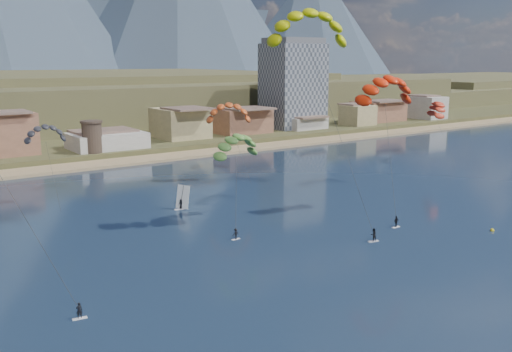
# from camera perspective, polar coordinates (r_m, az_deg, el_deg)

# --- Properties ---
(ground) EXTENTS (2400.00, 2400.00, 0.00)m
(ground) POSITION_cam_1_polar(r_m,az_deg,el_deg) (62.45, 17.87, -13.95)
(ground) COLOR black
(ground) RESTS_ON ground
(beach) EXTENTS (2200.00, 12.00, 0.90)m
(beach) POSITION_cam_1_polar(r_m,az_deg,el_deg) (148.51, -16.83, 1.01)
(beach) COLOR tan
(beach) RESTS_ON ground
(foothills) EXTENTS (940.00, 210.00, 18.00)m
(foothills) POSITION_cam_1_polar(r_m,az_deg,el_deg) (274.45, -21.16, 7.26)
(foothills) COLOR brown
(foothills) RESTS_ON ground
(apartment_tower) EXTENTS (20.00, 16.00, 32.00)m
(apartment_tower) POSITION_cam_1_polar(r_m,az_deg,el_deg) (207.63, 3.75, 9.26)
(apartment_tower) COLOR gray
(apartment_tower) RESTS_ON ground
(watchtower) EXTENTS (5.82, 5.82, 8.60)m
(watchtower) POSITION_cam_1_polar(r_m,az_deg,el_deg) (156.66, -16.19, 3.85)
(watchtower) COLOR #47382D
(watchtower) RESTS_ON ground
(kitesurfer_yellow) EXTENTS (14.21, 18.57, 35.56)m
(kitesurfer_yellow) POSITION_cam_1_polar(r_m,az_deg,el_deg) (89.96, 5.32, 15.12)
(kitesurfer_yellow) COLOR silver
(kitesurfer_yellow) RESTS_ON ground
(kitesurfer_orange) EXTENTS (13.36, 12.76, 25.48)m
(kitesurfer_orange) POSITION_cam_1_polar(r_m,az_deg,el_deg) (101.02, 12.93, 8.86)
(kitesurfer_orange) COLOR silver
(kitesurfer_orange) RESTS_ON ground
(kitesurfer_green) EXTENTS (12.44, 12.89, 17.09)m
(kitesurfer_green) POSITION_cam_1_polar(r_m,az_deg,el_deg) (93.87, -1.99, 3.36)
(kitesurfer_green) COLOR silver
(kitesurfer_green) RESTS_ON ground
(distant_kite_dark) EXTENTS (7.79, 5.65, 16.55)m
(distant_kite_dark) POSITION_cam_1_polar(r_m,az_deg,el_deg) (110.01, -20.50, 4.31)
(distant_kite_dark) COLOR #262626
(distant_kite_dark) RESTS_ON ground
(distant_kite_orange) EXTENTS (10.91, 7.99, 19.04)m
(distant_kite_orange) POSITION_cam_1_polar(r_m,az_deg,el_deg) (124.11, -2.76, 6.72)
(distant_kite_orange) COLOR #262626
(distant_kite_orange) RESTS_ON ground
(distant_kite_red) EXTENTS (8.76, 9.72, 17.52)m
(distant_kite_red) POSITION_cam_1_polar(r_m,az_deg,el_deg) (155.68, 17.69, 6.65)
(distant_kite_red) COLOR #262626
(distant_kite_red) RESTS_ON ground
(windsurfer) EXTENTS (2.50, 2.73, 4.31)m
(windsurfer) POSITION_cam_1_polar(r_m,az_deg,el_deg) (102.47, -7.49, -2.59)
(windsurfer) COLOR silver
(windsurfer) RESTS_ON ground
(buoy) EXTENTS (0.64, 0.64, 0.64)m
(buoy) POSITION_cam_1_polar(r_m,az_deg,el_deg) (96.55, 22.70, -5.08)
(buoy) COLOR yellow
(buoy) RESTS_ON ground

